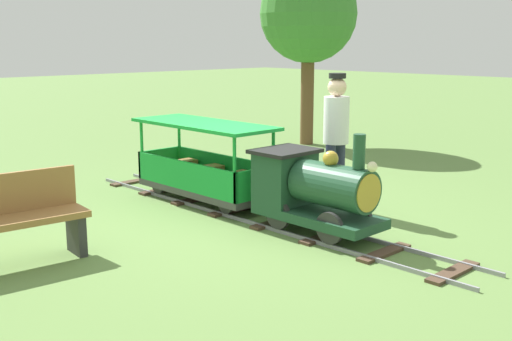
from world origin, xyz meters
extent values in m
plane|color=#608442|center=(0.00, 0.00, 0.00)|extent=(60.00, 60.00, 0.00)
cube|color=gray|center=(-0.23, 0.13, 0.02)|extent=(0.03, 5.70, 0.04)
cube|color=gray|center=(0.23, 0.13, 0.02)|extent=(0.03, 5.70, 0.04)
cube|color=#4C3828|center=(0.00, -2.37, 0.01)|extent=(0.70, 0.14, 0.03)
cube|color=#4C3828|center=(0.00, -1.65, 0.01)|extent=(0.70, 0.14, 0.03)
cube|color=#4C3828|center=(0.00, -0.94, 0.01)|extent=(0.70, 0.14, 0.03)
cube|color=#4C3828|center=(0.00, -0.23, 0.01)|extent=(0.70, 0.14, 0.03)
cube|color=#4C3828|center=(0.00, 0.48, 0.01)|extent=(0.70, 0.14, 0.03)
cube|color=#4C3828|center=(0.00, 1.20, 0.01)|extent=(0.70, 0.14, 0.03)
cube|color=#4C3828|center=(0.00, 1.91, 0.01)|extent=(0.70, 0.14, 0.03)
cube|color=#4C3828|center=(0.00, 2.62, 0.01)|extent=(0.70, 0.14, 0.03)
cube|color=#1E472D|center=(0.00, 1.08, 0.21)|extent=(0.58, 1.40, 0.10)
cylinder|color=#1E472D|center=(0.00, 1.28, 0.56)|extent=(0.44, 0.85, 0.44)
cylinder|color=#B7932D|center=(0.00, 1.70, 0.56)|extent=(0.37, 0.02, 0.37)
cylinder|color=#1E472D|center=(0.00, 1.58, 0.95)|extent=(0.12, 0.12, 0.33)
sphere|color=#B7932D|center=(0.00, 1.23, 0.83)|extent=(0.16, 0.16, 0.16)
cube|color=#1E472D|center=(0.00, 0.60, 0.54)|extent=(0.58, 0.45, 0.55)
cube|color=black|center=(0.00, 0.60, 0.83)|extent=(0.66, 0.53, 0.04)
sphere|color=#F2EAB2|center=(0.00, 1.73, 0.82)|extent=(0.10, 0.10, 0.10)
cylinder|color=#2D2D2D|center=(-0.23, 1.43, 0.20)|extent=(0.05, 0.32, 0.32)
cylinder|color=#2D2D2D|center=(0.23, 1.43, 0.20)|extent=(0.05, 0.32, 0.32)
cylinder|color=#2D2D2D|center=(-0.23, 0.73, 0.20)|extent=(0.05, 0.32, 0.32)
cylinder|color=#2D2D2D|center=(0.23, 0.73, 0.20)|extent=(0.05, 0.32, 0.32)
cube|color=#3F3F3F|center=(0.00, -0.77, 0.18)|extent=(0.66, 1.90, 0.08)
cube|color=green|center=(-0.31, -0.77, 0.40)|extent=(0.04, 1.90, 0.35)
cube|color=green|center=(0.31, -0.77, 0.40)|extent=(0.04, 1.90, 0.35)
cube|color=green|center=(0.00, 0.16, 0.40)|extent=(0.66, 0.04, 0.35)
cube|color=green|center=(0.00, -1.70, 0.40)|extent=(0.66, 0.04, 0.35)
cylinder|color=green|center=(-0.30, 0.13, 0.59)|extent=(0.04, 0.04, 0.75)
cylinder|color=green|center=(0.30, 0.13, 0.59)|extent=(0.04, 0.04, 0.75)
cylinder|color=green|center=(-0.30, -1.67, 0.59)|extent=(0.04, 0.04, 0.75)
cylinder|color=green|center=(0.30, -1.67, 0.59)|extent=(0.04, 0.04, 0.75)
cube|color=green|center=(0.00, -0.77, 0.99)|extent=(0.76, 2.00, 0.04)
cube|color=olive|center=(0.00, -1.31, 0.34)|extent=(0.50, 0.20, 0.24)
cube|color=olive|center=(0.00, -0.77, 0.34)|extent=(0.50, 0.20, 0.24)
cube|color=olive|center=(0.00, -0.24, 0.34)|extent=(0.50, 0.20, 0.24)
cylinder|color=#262626|center=(-0.23, -0.11, 0.16)|extent=(0.04, 0.24, 0.24)
cylinder|color=#262626|center=(0.23, -0.11, 0.16)|extent=(0.04, 0.24, 0.24)
cylinder|color=#262626|center=(-0.23, -1.44, 0.16)|extent=(0.04, 0.24, 0.24)
cylinder|color=#262626|center=(0.23, -1.44, 0.16)|extent=(0.04, 0.24, 0.24)
cylinder|color=#282D47|center=(-1.03, 0.53, 0.40)|extent=(0.12, 0.12, 0.80)
cylinder|color=#282D47|center=(-0.85, 0.53, 0.40)|extent=(0.12, 0.12, 0.80)
cylinder|color=white|center=(-0.94, 0.53, 1.08)|extent=(0.30, 0.30, 0.55)
sphere|color=beige|center=(-0.94, 0.53, 1.46)|extent=(0.22, 0.22, 0.22)
cylinder|color=black|center=(-0.94, 0.53, 1.59)|extent=(0.20, 0.20, 0.06)
cube|color=olive|center=(2.65, -0.20, 0.42)|extent=(1.34, 0.54, 0.06)
cube|color=olive|center=(2.63, -0.38, 0.62)|extent=(1.30, 0.18, 0.40)
cube|color=#333333|center=(2.08, -0.14, 0.21)|extent=(0.11, 0.33, 0.42)
cylinder|color=brown|center=(-4.38, -2.97, 0.92)|extent=(0.25, 0.25, 1.84)
sphere|color=#3D7F33|center=(-4.38, -2.97, 2.49)|extent=(1.85, 1.85, 1.85)
camera|label=1|loc=(4.80, 5.14, 1.98)|focal=44.01mm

